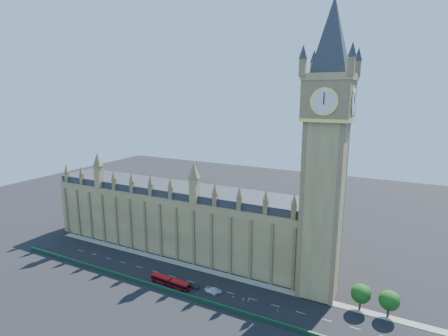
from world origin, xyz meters
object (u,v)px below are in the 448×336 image
at_px(car_grey, 193,286).
at_px(car_white, 211,291).
at_px(car_silver, 215,290).
at_px(red_bus, 170,282).

relative_size(car_grey, car_white, 1.01).
bearing_deg(car_silver, car_grey, 91.40).
relative_size(car_silver, car_white, 1.00).
distance_m(car_grey, car_white, 7.05).
distance_m(red_bus, car_grey, 8.45).
bearing_deg(car_white, car_silver, -38.20).
relative_size(red_bus, car_grey, 3.52).
height_order(red_bus, car_grey, red_bus).
xyz_separation_m(car_grey, car_silver, (8.18, 0.86, -0.03)).
distance_m(red_bus, car_silver, 16.57).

